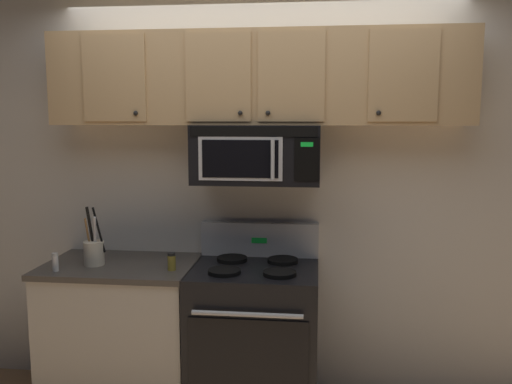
# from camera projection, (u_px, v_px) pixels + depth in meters

# --- Properties ---
(back_wall) EXTENTS (5.20, 0.10, 2.70)m
(back_wall) POSITION_uv_depth(u_px,v_px,m) (261.00, 186.00, 3.54)
(back_wall) COLOR silver
(back_wall) RESTS_ON ground_plane
(stove_range) EXTENTS (0.76, 0.69, 1.12)m
(stove_range) POSITION_uv_depth(u_px,v_px,m) (255.00, 336.00, 3.30)
(stove_range) COLOR black
(stove_range) RESTS_ON ground_plane
(over_range_microwave) EXTENTS (0.76, 0.43, 0.35)m
(over_range_microwave) POSITION_uv_depth(u_px,v_px,m) (257.00, 154.00, 3.27)
(over_range_microwave) COLOR black
(upper_cabinets) EXTENTS (2.50, 0.36, 0.55)m
(upper_cabinets) POSITION_uv_depth(u_px,v_px,m) (258.00, 79.00, 3.23)
(upper_cabinets) COLOR tan
(counter_segment) EXTENTS (0.93, 0.65, 0.90)m
(counter_segment) POSITION_uv_depth(u_px,v_px,m) (123.00, 332.00, 3.41)
(counter_segment) COLOR #BCB7AD
(counter_segment) RESTS_ON ground_plane
(utensil_crock_cream) EXTENTS (0.14, 0.12, 0.36)m
(utensil_crock_cream) POSITION_uv_depth(u_px,v_px,m) (94.00, 251.00, 3.29)
(utensil_crock_cream) COLOR beige
(utensil_crock_cream) RESTS_ON counter_segment
(salt_shaker) EXTENTS (0.04, 0.04, 0.11)m
(salt_shaker) POSITION_uv_depth(u_px,v_px,m) (55.00, 262.00, 3.16)
(salt_shaker) COLOR white
(salt_shaker) RESTS_ON counter_segment
(spice_jar) EXTENTS (0.05, 0.05, 0.10)m
(spice_jar) POSITION_uv_depth(u_px,v_px,m) (172.00, 262.00, 3.18)
(spice_jar) COLOR olive
(spice_jar) RESTS_ON counter_segment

